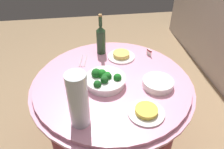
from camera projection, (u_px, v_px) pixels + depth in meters
ground_plane at (112, 143)px, 1.98m from camera, size 6.00×6.00×0.00m
buffet_table at (112, 115)px, 1.76m from camera, size 1.16×1.16×0.74m
broccoli_bowl at (105, 80)px, 1.47m from camera, size 0.28×0.28×0.11m
plate_stack at (158, 83)px, 1.47m from camera, size 0.21×0.21×0.05m
wine_bottle at (101, 39)px, 1.75m from camera, size 0.07×0.07×0.34m
decorative_fruit_vase at (78, 102)px, 1.14m from camera, size 0.11×0.11×0.34m
serving_tongs at (83, 61)px, 1.72m from camera, size 0.17×0.07×0.01m
food_plate_fried_egg at (146, 112)px, 1.28m from camera, size 0.22×0.22×0.04m
food_plate_noodles at (121, 55)px, 1.76m from camera, size 0.22×0.22×0.04m
label_placard_front at (149, 52)px, 1.78m from camera, size 0.05×0.03×0.05m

